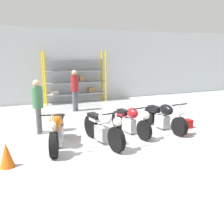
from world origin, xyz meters
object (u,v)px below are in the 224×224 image
at_px(motorcycle_black, 163,117).
at_px(toolbox, 185,124).
at_px(motorcycle_red, 131,120).
at_px(person_near_rack, 38,102).
at_px(traffic_cone, 7,155).
at_px(shelving_rack, 76,78).
at_px(person_browsing, 75,87).
at_px(motorcycle_white, 103,128).
at_px(motorcycle_orange, 57,131).

relative_size(motorcycle_black, toolbox, 4.71).
bearing_deg(motorcycle_red, motorcycle_black, 82.36).
height_order(person_near_rack, traffic_cone, person_near_rack).
distance_m(shelving_rack, motorcycle_red, 5.66).
relative_size(shelving_rack, person_near_rack, 1.87).
bearing_deg(traffic_cone, toolbox, 8.93).
relative_size(person_browsing, traffic_cone, 3.15).
bearing_deg(motorcycle_white, motorcycle_red, 104.87).
height_order(motorcycle_red, traffic_cone, motorcycle_red).
bearing_deg(motorcycle_red, person_browsing, -177.31).
xyz_separation_m(motorcycle_red, traffic_cone, (-3.50, -1.02, -0.15)).
height_order(motorcycle_black, person_near_rack, person_near_rack).
height_order(shelving_rack, motorcycle_white, shelving_rack).
height_order(motorcycle_orange, traffic_cone, motorcycle_orange).
bearing_deg(person_browsing, person_near_rack, 104.73).
relative_size(motorcycle_red, traffic_cone, 3.56).
distance_m(motorcycle_red, person_near_rack, 2.86).
xyz_separation_m(toolbox, traffic_cone, (-5.44, -0.86, 0.14)).
bearing_deg(toolbox, motorcycle_black, 166.41).
height_order(person_browsing, person_near_rack, person_browsing).
bearing_deg(motorcycle_red, traffic_cone, -82.45).
bearing_deg(person_browsing, motorcycle_orange, 118.93).
distance_m(motorcycle_orange, traffic_cone, 1.48).
distance_m(shelving_rack, toolbox, 6.24).
relative_size(shelving_rack, motorcycle_white, 1.54).
bearing_deg(motorcycle_black, person_browsing, -157.59).
bearing_deg(motorcycle_black, motorcycle_white, -82.81).
height_order(shelving_rack, person_near_rack, shelving_rack).
distance_m(motorcycle_white, motorcycle_red, 1.18).
height_order(motorcycle_red, toolbox, motorcycle_red).
bearing_deg(toolbox, motorcycle_orange, -179.24).
xyz_separation_m(motorcycle_orange, motorcycle_black, (3.46, 0.24, -0.01)).
bearing_deg(person_browsing, motorcycle_red, 151.30).
distance_m(motorcycle_orange, toolbox, 4.22).
bearing_deg(person_near_rack, toolbox, -177.54).
height_order(motorcycle_black, toolbox, motorcycle_black).
bearing_deg(toolbox, person_near_rack, 163.64).
height_order(person_near_rack, toolbox, person_near_rack).
bearing_deg(motorcycle_red, person_near_rack, -123.07).
relative_size(shelving_rack, person_browsing, 1.78).
bearing_deg(shelving_rack, motorcycle_orange, -109.48).
relative_size(motorcycle_orange, motorcycle_red, 0.99).
xyz_separation_m(shelving_rack, motorcycle_white, (-0.87, -6.08, -0.76)).
distance_m(person_near_rack, toolbox, 4.76).
xyz_separation_m(person_near_rack, toolbox, (4.50, -1.32, -0.83)).
bearing_deg(shelving_rack, person_near_rack, -117.91).
bearing_deg(traffic_cone, shelving_rack, 63.53).
distance_m(motorcycle_black, person_browsing, 4.22).
height_order(motorcycle_red, motorcycle_black, motorcycle_black).
height_order(motorcycle_white, person_browsing, person_browsing).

